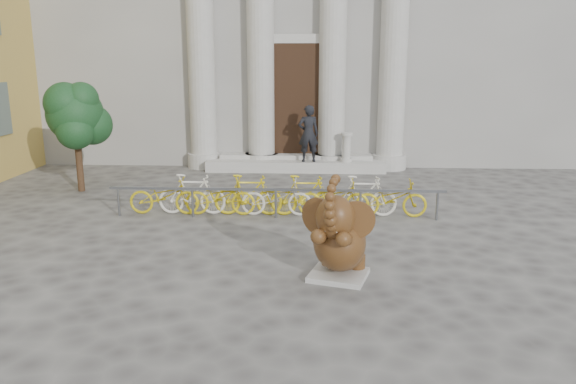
{
  "coord_description": "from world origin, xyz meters",
  "views": [
    {
      "loc": [
        0.62,
        -9.37,
        3.74
      ],
      "look_at": [
        0.1,
        1.61,
        1.1
      ],
      "focal_mm": 35.0,
      "sensor_mm": 36.0,
      "label": 1
    }
  ],
  "objects_px": {
    "elephant_statue": "(339,240)",
    "tree": "(76,116)",
    "pedestrian": "(308,134)",
    "bike_rack": "(277,195)"
  },
  "relations": [
    {
      "from": "bike_rack",
      "to": "pedestrian",
      "type": "relative_size",
      "value": 4.27
    },
    {
      "from": "pedestrian",
      "to": "tree",
      "type": "bearing_deg",
      "value": 15.48
    },
    {
      "from": "elephant_statue",
      "to": "pedestrian",
      "type": "distance_m",
      "value": 9.3
    },
    {
      "from": "elephant_statue",
      "to": "pedestrian",
      "type": "xyz_separation_m",
      "value": [
        -0.64,
        9.26,
        0.61
      ]
    },
    {
      "from": "elephant_statue",
      "to": "tree",
      "type": "height_order",
      "value": "tree"
    },
    {
      "from": "tree",
      "to": "pedestrian",
      "type": "relative_size",
      "value": 1.65
    },
    {
      "from": "bike_rack",
      "to": "pedestrian",
      "type": "height_order",
      "value": "pedestrian"
    },
    {
      "from": "tree",
      "to": "elephant_statue",
      "type": "bearing_deg",
      "value": -41.29
    },
    {
      "from": "elephant_statue",
      "to": "tree",
      "type": "xyz_separation_m",
      "value": [
        -7.09,
        6.22,
        1.47
      ]
    },
    {
      "from": "elephant_statue",
      "to": "pedestrian",
      "type": "height_order",
      "value": "pedestrian"
    }
  ]
}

